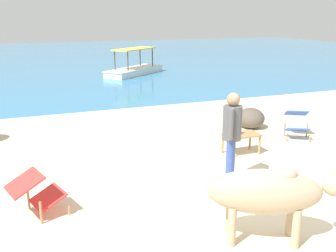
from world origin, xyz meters
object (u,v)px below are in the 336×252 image
Objects in this scene: cow at (268,192)px; person_standing at (232,132)px; bottle at (239,129)px; deck_chair_far at (297,122)px; deck_chair_near at (37,191)px; low_bench_table at (241,137)px; boat_white at (135,69)px.

cow is 1.12× the size of person_standing.
bottle is 1.99m from deck_chair_far.
deck_chair_far is (3.29, 3.46, -0.30)m from cow.
low_bench_table is at bearing -0.41° from deck_chair_near.
low_bench_table is at bearing -0.87° from bottle.
deck_chair_near is (-4.10, -1.21, -0.17)m from bottle.
cow is 3.25m from deck_chair_near.
bottle is (1.37, 2.96, -0.13)m from cow.
deck_chair_far reaches higher than low_bench_table.
person_standing is 0.45× the size of boat_white.
cow is 1.96× the size of deck_chair_far.
cow is 3.26m from bottle.
bottle is 0.32× the size of deck_chair_far.
deck_chair_far is at bearing -125.36° from boat_white.
bottle is (-0.07, 0.00, 0.19)m from low_bench_table.
person_standing is at bearing -126.34° from bottle.
boat_white is at bearing 104.66° from cow.
cow is 0.51× the size of boat_white.
low_bench_table is 4.34m from deck_chair_near.
cow is 1.78m from person_standing.
bottle is 0.18× the size of person_standing.
cow reaches higher than low_bench_table.
low_bench_table is at bearing -44.80° from deck_chair_far.
boat_white reaches higher than bottle.
bottle is 0.08× the size of boat_white.
boat_white is at bearing 84.04° from bottle.
deck_chair_near is (-2.72, 1.75, -0.30)m from cow.
deck_chair_far is 0.57× the size of person_standing.
person_standing is at bearing -17.45° from deck_chair_near.
bottle is 1.61m from person_standing.
low_bench_table is 1.92m from deck_chair_far.
boat_white reaches higher than cow.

